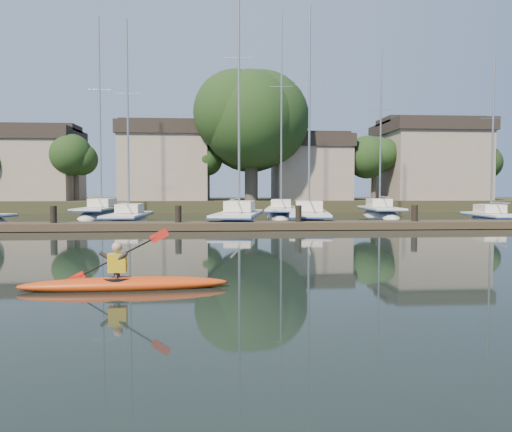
{
  "coord_description": "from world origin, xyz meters",
  "views": [
    {
      "loc": [
        -1.01,
        -10.79,
        1.97
      ],
      "look_at": [
        0.1,
        3.92,
        1.2
      ],
      "focal_mm": 35.0,
      "sensor_mm": 36.0,
      "label": 1
    }
  ],
  "objects": [
    {
      "name": "ground",
      "position": [
        0.0,
        0.0,
        0.0
      ],
      "size": [
        160.0,
        160.0,
        0.0
      ],
      "primitive_type": "plane",
      "color": "black",
      "rests_on": "ground"
    },
    {
      "name": "kayak",
      "position": [
        -2.9,
        -0.81,
        0.16
      ],
      "size": [
        4.15,
        0.8,
        1.32
      ],
      "rotation": [
        0.0,
        0.0,
        0.06
      ],
      "color": "#B7410E",
      "rests_on": "ground"
    },
    {
      "name": "dock",
      "position": [
        0.0,
        14.0,
        0.2
      ],
      "size": [
        34.0,
        2.0,
        1.8
      ],
      "color": "#433726",
      "rests_on": "ground"
    },
    {
      "name": "sailboat_1",
      "position": [
        -6.33,
        19.1,
        -0.18
      ],
      "size": [
        2.17,
        8.12,
        13.21
      ],
      "rotation": [
        0.0,
        0.0,
        -0.02
      ],
      "color": "silver",
      "rests_on": "ground"
    },
    {
      "name": "sailboat_2",
      "position": [
        0.15,
        18.1,
        -0.21
      ],
      "size": [
        3.88,
        10.21,
        16.51
      ],
      "rotation": [
        0.0,
        0.0,
        -0.16
      ],
      "color": "silver",
      "rests_on": "ground"
    },
    {
      "name": "sailboat_3",
      "position": [
        4.29,
        18.15,
        -0.21
      ],
      "size": [
        3.62,
        9.03,
        14.16
      ],
      "rotation": [
        0.0,
        0.0,
        -0.15
      ],
      "color": "silver",
      "rests_on": "ground"
    },
    {
      "name": "sailboat_4",
      "position": [
        15.34,
        17.86,
        -0.18
      ],
      "size": [
        2.62,
        6.6,
        10.92
      ],
      "rotation": [
        0.0,
        0.0,
        -0.11
      ],
      "color": "silver",
      "rests_on": "ground"
    },
    {
      "name": "sailboat_5",
      "position": [
        -9.91,
        27.63,
        -0.2
      ],
      "size": [
        2.61,
        9.96,
        16.37
      ],
      "rotation": [
        0.0,
        0.0,
        -0.03
      ],
      "color": "silver",
      "rests_on": "ground"
    },
    {
      "name": "sailboat_6",
      "position": [
        3.69,
        26.49,
        -0.19
      ],
      "size": [
        3.66,
        10.69,
        16.67
      ],
      "rotation": [
        0.0,
        0.0,
        -0.14
      ],
      "color": "silver",
      "rests_on": "ground"
    },
    {
      "name": "sailboat_7",
      "position": [
        11.3,
        26.34,
        -0.21
      ],
      "size": [
        3.04,
        8.85,
        14.0
      ],
      "rotation": [
        0.0,
        0.0,
        -0.09
      ],
      "color": "silver",
      "rests_on": "ground"
    },
    {
      "name": "shore",
      "position": [
        1.61,
        40.29,
        3.23
      ],
      "size": [
        90.0,
        25.25,
        12.75
      ],
      "color": "#25341A",
      "rests_on": "ground"
    }
  ]
}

